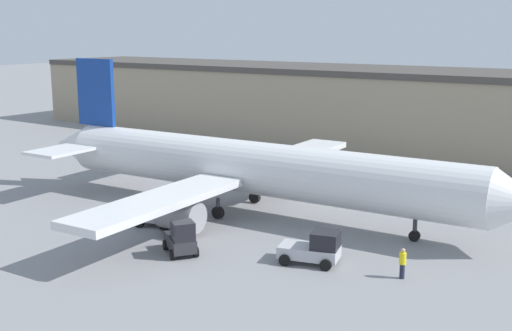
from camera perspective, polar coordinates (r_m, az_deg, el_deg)
name	(u,v)px	position (r m, az deg, el deg)	size (l,w,h in m)	color
ground_plane	(256,214)	(47.69, 0.00, -4.30)	(400.00, 400.00, 0.00)	gray
terminal_building	(362,106)	(77.39, 9.41, 5.24)	(95.74, 15.04, 9.04)	gray
airplane	(245,168)	(47.33, -0.95, -0.19)	(40.88, 32.30, 11.02)	silver
ground_crew_worker	(403,262)	(36.24, 12.90, -8.40)	(0.38, 0.38, 1.73)	#1E2338
baggage_tug	(315,248)	(37.67, 5.23, -7.32)	(3.81, 2.82, 2.01)	#B2B2B7
belt_loader_truck	(160,212)	(45.18, -8.51, -4.12)	(3.16, 2.84, 1.95)	#B2B2B7
pushback_tug	(181,239)	(39.21, -6.67, -6.51)	(3.03, 2.83, 2.21)	#2D2D33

